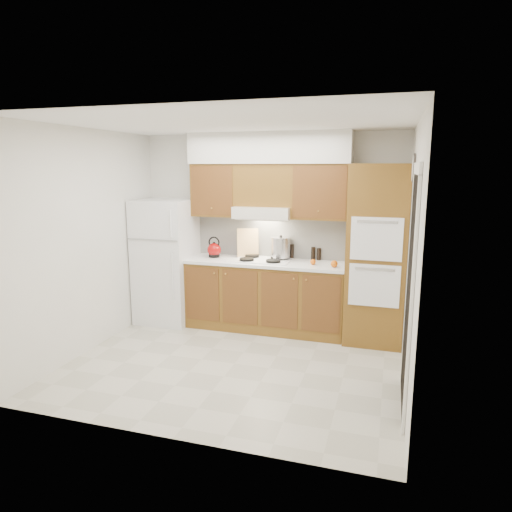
{
  "coord_description": "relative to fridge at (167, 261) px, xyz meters",
  "views": [
    {
      "loc": [
        1.61,
        -4.49,
        2.16
      ],
      "look_at": [
        0.12,
        0.45,
        1.15
      ],
      "focal_mm": 32.0,
      "sensor_mm": 36.0,
      "label": 1
    }
  ],
  "objects": [
    {
      "name": "cutting_board",
      "position": [
        1.12,
        0.25,
        0.28
      ],
      "size": [
        0.31,
        0.2,
        0.38
      ],
      "primitive_type": "cube",
      "rotation": [
        -0.21,
        0.0,
        0.37
      ],
      "color": "tan",
      "rests_on": "countertop"
    },
    {
      "name": "fridge",
      "position": [
        0.0,
        0.0,
        0.0
      ],
      "size": [
        0.75,
        0.72,
        1.72
      ],
      "primitive_type": "cube",
      "color": "white",
      "rests_on": "floor"
    },
    {
      "name": "oven_cabinet",
      "position": [
        2.85,
        0.03,
        0.24
      ],
      "size": [
        0.7,
        0.65,
        2.2
      ],
      "primitive_type": "cube",
      "color": "brown",
      "rests_on": "floor"
    },
    {
      "name": "range_hood",
      "position": [
        1.38,
        0.13,
        0.71
      ],
      "size": [
        0.75,
        0.45,
        0.15
      ],
      "primitive_type": "cube",
      "color": "silver",
      "rests_on": "wall_back"
    },
    {
      "name": "upper_cab_left",
      "position": [
        0.69,
        0.19,
        0.99
      ],
      "size": [
        0.63,
        0.33,
        0.7
      ],
      "primitive_type": "cube",
      "color": "brown",
      "rests_on": "wall_back"
    },
    {
      "name": "doorway",
      "position": [
        3.19,
        -1.49,
        0.19
      ],
      "size": [
        0.02,
        0.9,
        2.1
      ],
      "primitive_type": "cube",
      "color": "black",
      "rests_on": "floor"
    },
    {
      "name": "wall_clock",
      "position": [
        3.19,
        -0.59,
        1.29
      ],
      "size": [
        0.02,
        0.3,
        0.3
      ],
      "primitive_type": "cylinder",
      "rotation": [
        0.0,
        1.57,
        0.0
      ],
      "color": "#3F3833",
      "rests_on": "wall_right"
    },
    {
      "name": "upper_cab_over_hood",
      "position": [
        1.38,
        0.19,
        1.06
      ],
      "size": [
        0.75,
        0.33,
        0.55
      ],
      "primitive_type": "cube",
      "color": "brown",
      "rests_on": "range_hood"
    },
    {
      "name": "kettle",
      "position": [
        0.69,
        0.08,
        0.18
      ],
      "size": [
        0.21,
        0.21,
        0.19
      ],
      "primitive_type": "sphere",
      "rotation": [
        0.0,
        0.0,
        -0.12
      ],
      "color": "maroon",
      "rests_on": "countertop"
    },
    {
      "name": "condiment_c",
      "position": [
        2.09,
        0.31,
        0.16
      ],
      "size": [
        0.06,
        0.06,
        0.16
      ],
      "primitive_type": "cylinder",
      "rotation": [
        0.0,
        0.0,
        -0.0
      ],
      "color": "black",
      "rests_on": "countertop"
    },
    {
      "name": "soffit",
      "position": [
        1.43,
        0.18,
        1.54
      ],
      "size": [
        2.13,
        0.36,
        0.4
      ],
      "primitive_type": "cube",
      "color": "silver",
      "rests_on": "wall_back"
    },
    {
      "name": "condiment_b",
      "position": [
        2.02,
        0.31,
        0.17
      ],
      "size": [
        0.06,
        0.06,
        0.17
      ],
      "primitive_type": "cylinder",
      "rotation": [
        0.0,
        0.0,
        -0.06
      ],
      "color": "black",
      "rests_on": "countertop"
    },
    {
      "name": "stock_pot",
      "position": [
        1.6,
        0.2,
        0.24
      ],
      "size": [
        0.31,
        0.31,
        0.26
      ],
      "primitive_type": "cylinder",
      "rotation": [
        0.0,
        0.0,
        -0.25
      ],
      "color": "silver",
      "rests_on": "cooktop"
    },
    {
      "name": "backsplash",
      "position": [
        1.43,
        0.34,
        0.36
      ],
      "size": [
        2.11,
        0.03,
        0.56
      ],
      "primitive_type": "cube",
      "color": "white",
      "rests_on": "countertop"
    },
    {
      "name": "wall_back",
      "position": [
        1.41,
        0.36,
        0.44
      ],
      "size": [
        3.6,
        0.02,
        2.6
      ],
      "primitive_type": "cube",
      "color": "white",
      "rests_on": "floor"
    },
    {
      "name": "wall_right",
      "position": [
        3.21,
        -1.14,
        0.44
      ],
      "size": [
        0.02,
        3.0,
        2.6
      ],
      "primitive_type": "cube",
      "color": "white",
      "rests_on": "floor"
    },
    {
      "name": "condiment_a",
      "position": [
        1.73,
        0.31,
        0.18
      ],
      "size": [
        0.06,
        0.06,
        0.19
      ],
      "primitive_type": "cylinder",
      "rotation": [
        0.0,
        0.0,
        -0.11
      ],
      "color": "black",
      "rests_on": "countertop"
    },
    {
      "name": "base_cabinets",
      "position": [
        1.43,
        0.06,
        -0.41
      ],
      "size": [
        2.11,
        0.6,
        0.9
      ],
      "primitive_type": "cube",
      "color": "brown",
      "rests_on": "floor"
    },
    {
      "name": "ceiling",
      "position": [
        1.41,
        -1.14,
        1.74
      ],
      "size": [
        3.6,
        3.6,
        0.0
      ],
      "primitive_type": "plane",
      "color": "white",
      "rests_on": "wall_back"
    },
    {
      "name": "cooktop",
      "position": [
        1.38,
        0.07,
        0.09
      ],
      "size": [
        0.74,
        0.5,
        0.01
      ],
      "primitive_type": "cube",
      "color": "white",
      "rests_on": "countertop"
    },
    {
      "name": "wall_left",
      "position": [
        -0.4,
        -1.14,
        0.44
      ],
      "size": [
        0.02,
        3.0,
        2.6
      ],
      "primitive_type": "cube",
      "color": "white",
      "rests_on": "floor"
    },
    {
      "name": "upper_cab_right",
      "position": [
        2.12,
        0.19,
        0.99
      ],
      "size": [
        0.73,
        0.33,
        0.7
      ],
      "primitive_type": "cube",
      "color": "brown",
      "rests_on": "wall_back"
    },
    {
      "name": "orange_near",
      "position": [
        2.35,
        -0.08,
        0.12
      ],
      "size": [
        0.1,
        0.1,
        0.09
      ],
      "primitive_type": "sphere",
      "rotation": [
        0.0,
        0.0,
        0.2
      ],
      "color": "#EB5F0C",
      "rests_on": "countertop"
    },
    {
      "name": "floor",
      "position": [
        1.41,
        -1.14,
        -0.86
      ],
      "size": [
        3.6,
        3.6,
        0.0
      ],
      "primitive_type": "plane",
      "color": "beige",
      "rests_on": "ground"
    },
    {
      "name": "countertop",
      "position": [
        1.43,
        0.05,
        0.06
      ],
      "size": [
        2.13,
        0.62,
        0.04
      ],
      "primitive_type": "cube",
      "color": "white",
      "rests_on": "base_cabinets"
    },
    {
      "name": "orange_far",
      "position": [
        2.07,
        -0.01,
        0.12
      ],
      "size": [
        0.1,
        0.1,
        0.07
      ],
      "primitive_type": "sphere",
      "rotation": [
        0.0,
        0.0,
        0.43
      ],
      "color": "orange",
      "rests_on": "countertop"
    }
  ]
}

